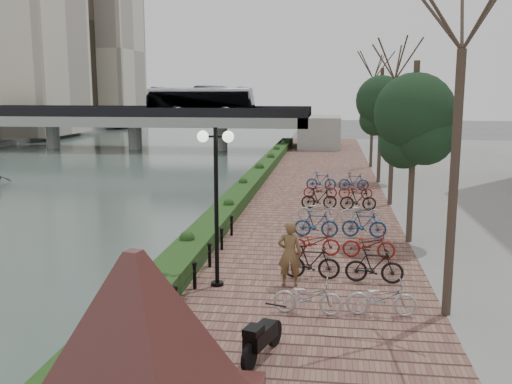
% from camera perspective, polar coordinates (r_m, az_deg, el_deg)
% --- Properties ---
extents(ground, '(220.00, 220.00, 0.00)m').
position_cam_1_polar(ground, '(14.20, -14.74, -15.04)').
color(ground, '#59595B').
rests_on(ground, ground).
extents(river_water, '(30.00, 130.00, 0.02)m').
position_cam_1_polar(river_water, '(42.38, -20.90, 1.33)').
color(river_water, '#4A5D56').
rests_on(river_water, ground).
extents(promenade, '(8.00, 75.00, 0.50)m').
position_cam_1_polar(promenade, '(29.92, 5.27, -0.96)').
color(promenade, brown).
rests_on(promenade, ground).
extents(hedge, '(1.10, 56.00, 0.60)m').
position_cam_1_polar(hedge, '(32.58, -0.52, 0.96)').
color(hedge, '#1A3A15').
rests_on(hedge, promenade).
extents(chain_fence, '(0.10, 14.10, 0.70)m').
position_cam_1_polar(chain_fence, '(15.21, -7.05, -9.59)').
color(chain_fence, black).
rests_on(chain_fence, promenade).
extents(granite_monument, '(5.66, 5.66, 3.04)m').
position_cam_1_polar(granite_monument, '(9.46, -11.85, -14.52)').
color(granite_monument, '#3F1F1B').
rests_on(granite_monument, promenade).
extents(lamppost, '(1.02, 0.32, 4.48)m').
position_cam_1_polar(lamppost, '(15.68, -4.03, 2.03)').
color(lamppost, black).
rests_on(lamppost, promenade).
extents(motorcycle, '(0.93, 1.61, 0.96)m').
position_cam_1_polar(motorcycle, '(12.08, 0.66, -14.19)').
color(motorcycle, black).
rests_on(motorcycle, promenade).
extents(pedestrian, '(0.72, 0.50, 1.88)m').
position_cam_1_polar(pedestrian, '(16.14, 3.38, -6.17)').
color(pedestrian, brown).
rests_on(pedestrian, promenade).
extents(bicycle_parking, '(2.40, 19.89, 1.00)m').
position_cam_1_polar(bicycle_parking, '(22.95, 8.36, -2.56)').
color(bicycle_parking, '#AAAAAF').
rests_on(bicycle_parking, promenade).
extents(street_trees, '(3.20, 37.12, 6.80)m').
position_cam_1_polar(street_trees, '(24.82, 14.25, 4.52)').
color(street_trees, '#33241E').
rests_on(street_trees, promenade).
extents(bridge, '(36.00, 10.77, 6.50)m').
position_cam_1_polar(bridge, '(59.88, -10.76, 7.41)').
color(bridge, gray).
rests_on(bridge, ground).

